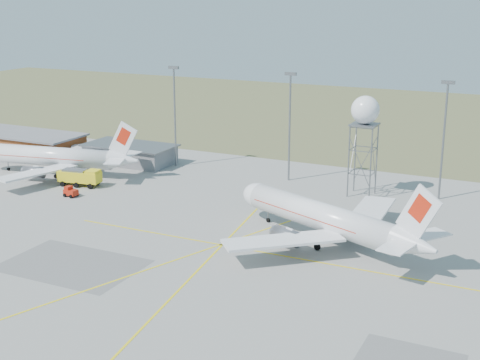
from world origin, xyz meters
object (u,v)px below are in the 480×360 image
at_px(airliner_far, 56,157).
at_px(radar_tower, 364,140).
at_px(airliner_main, 324,218).
at_px(fire_truck, 81,178).
at_px(baggage_tug, 71,193).

distance_m(airliner_far, radar_tower, 59.50).
xyz_separation_m(airliner_main, airliner_far, (-59.52, 12.67, -0.21)).
bearing_deg(fire_truck, airliner_main, -18.67).
relative_size(radar_tower, baggage_tug, 7.16).
bearing_deg(airliner_far, baggage_tug, 128.33).
bearing_deg(fire_truck, baggage_tug, -75.64).
bearing_deg(airliner_far, fire_truck, 144.38).
relative_size(airliner_main, airliner_far, 1.02).
relative_size(airliner_far, fire_truck, 4.01).
relative_size(fire_truck, baggage_tug, 3.37).
xyz_separation_m(airliner_main, baggage_tug, (-47.31, 2.06, -3.01)).
relative_size(airliner_main, baggage_tug, 13.74).
bearing_deg(radar_tower, baggage_tug, -153.17).
bearing_deg(fire_truck, radar_tower, 9.96).
height_order(fire_truck, baggage_tug, fire_truck).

